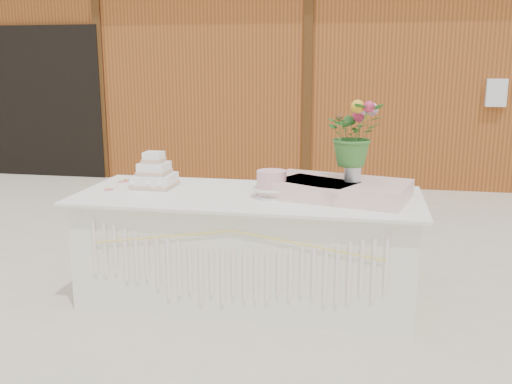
% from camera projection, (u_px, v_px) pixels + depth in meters
% --- Properties ---
extents(ground, '(80.00, 80.00, 0.00)m').
position_uv_depth(ground, '(248.00, 297.00, 4.16)').
color(ground, beige).
rests_on(ground, ground).
extents(barn, '(12.60, 4.60, 3.30)m').
position_uv_depth(barn, '(320.00, 63.00, 9.53)').
color(barn, '#974A1F').
rests_on(barn, ground).
extents(cake_table, '(2.40, 1.00, 0.77)m').
position_uv_depth(cake_table, '(248.00, 247.00, 4.07)').
color(cake_table, white).
rests_on(cake_table, ground).
extents(wedding_cake, '(0.29, 0.29, 0.26)m').
position_uv_depth(wedding_cake, '(154.00, 175.00, 4.21)').
color(wedding_cake, white).
rests_on(wedding_cake, cake_table).
extents(pink_cake_stand, '(0.26, 0.26, 0.19)m').
position_uv_depth(pink_cake_stand, '(271.00, 182.00, 3.88)').
color(pink_cake_stand, white).
rests_on(pink_cake_stand, cake_table).
extents(satin_runner, '(1.04, 0.75, 0.12)m').
position_uv_depth(satin_runner, '(337.00, 189.00, 3.88)').
color(satin_runner, beige).
rests_on(satin_runner, cake_table).
extents(flower_vase, '(0.11, 0.11, 0.16)m').
position_uv_depth(flower_vase, '(353.00, 170.00, 3.83)').
color(flower_vase, silver).
rests_on(flower_vase, satin_runner).
extents(bouquet, '(0.45, 0.41, 0.43)m').
position_uv_depth(bouquet, '(354.00, 127.00, 3.76)').
color(bouquet, '#37712D').
rests_on(bouquet, flower_vase).
extents(loose_flowers, '(0.24, 0.38, 0.02)m').
position_uv_depth(loose_flowers, '(118.00, 184.00, 4.28)').
color(loose_flowers, pink).
rests_on(loose_flowers, cake_table).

